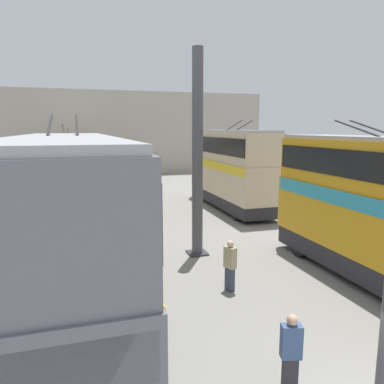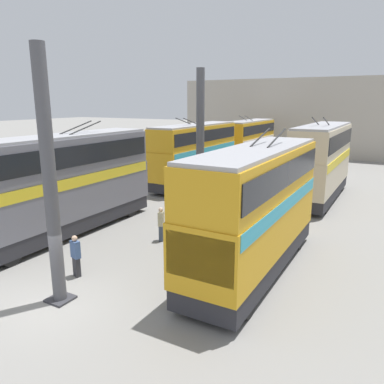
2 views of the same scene
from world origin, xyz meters
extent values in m
cube|color=#A8A093|center=(40.89, 0.00, 4.91)|extent=(0.50, 36.00, 9.83)
cylinder|color=#4C4C51|center=(10.96, 0.00, 4.36)|extent=(0.47, 0.47, 8.73)
cube|color=#333338|center=(10.96, 0.00, 0.04)|extent=(0.84, 0.84, 0.08)
cylinder|color=black|center=(9.34, -6.23, 0.49)|extent=(0.98, 0.30, 0.98)
cylinder|color=black|center=(9.34, -4.13, 0.49)|extent=(0.98, 0.30, 0.98)
cube|color=#28282D|center=(6.06, -5.18, 0.65)|extent=(9.57, 2.45, 0.77)
cube|color=gold|center=(6.06, -5.18, 2.17)|extent=(9.76, 2.50, 2.26)
cube|color=teal|center=(6.06, -5.18, 3.02)|extent=(9.47, 2.54, 0.55)
cylinder|color=#282828|center=(7.28, -5.53, 5.48)|extent=(2.35, 0.07, 0.65)
cylinder|color=#282828|center=(7.28, -4.83, 5.48)|extent=(2.35, 0.07, 0.65)
cylinder|color=black|center=(23.21, -6.23, 0.47)|extent=(0.95, 0.30, 0.95)
cylinder|color=black|center=(23.21, -4.13, 0.47)|extent=(0.95, 0.30, 0.95)
cylinder|color=black|center=(16.11, -6.23, 0.47)|extent=(0.95, 0.30, 0.95)
cylinder|color=black|center=(16.11, -4.13, 0.47)|extent=(0.95, 0.30, 0.95)
cube|color=#28282D|center=(19.56, -5.18, 0.64)|extent=(9.90, 2.45, 0.76)
cube|color=beige|center=(19.56, -5.18, 2.16)|extent=(10.10, 2.50, 2.27)
cube|color=yellow|center=(19.56, -5.18, 3.02)|extent=(9.79, 2.54, 0.55)
cube|color=beige|center=(19.56, -5.18, 4.26)|extent=(10.00, 2.43, 1.92)
cube|color=black|center=(19.56, -5.18, 4.35)|extent=(9.69, 2.51, 1.06)
cube|color=#9E9EA3|center=(19.56, -5.18, 5.29)|extent=(9.90, 2.25, 0.14)
cube|color=black|center=(24.55, -5.18, 2.39)|extent=(0.12, 2.30, 1.46)
cylinder|color=#282828|center=(18.30, -5.53, 5.65)|extent=(2.35, 0.07, 0.65)
cylinder|color=#282828|center=(18.30, -4.83, 5.65)|extent=(2.35, 0.07, 0.65)
cylinder|color=black|center=(9.57, 4.13, 0.48)|extent=(0.96, 0.30, 0.96)
cylinder|color=black|center=(9.57, 6.23, 0.48)|extent=(0.96, 0.30, 0.96)
cube|color=#28282D|center=(5.55, 5.18, 0.65)|extent=(11.02, 2.45, 0.77)
cube|color=slate|center=(5.55, 5.18, 2.16)|extent=(11.25, 2.50, 2.25)
cube|color=yellow|center=(5.55, 5.18, 3.01)|extent=(10.91, 2.54, 0.55)
cube|color=slate|center=(5.55, 5.18, 4.21)|extent=(11.14, 2.43, 1.86)
cube|color=black|center=(5.55, 5.18, 4.30)|extent=(10.80, 2.51, 1.02)
cube|color=#9E9EA3|center=(5.55, 5.18, 5.21)|extent=(11.02, 2.25, 0.14)
cylinder|color=#282828|center=(6.96, 4.83, 5.57)|extent=(2.35, 0.07, 0.65)
cylinder|color=#282828|center=(6.96, 5.53, 5.57)|extent=(2.35, 0.07, 0.65)
cylinder|color=black|center=(23.95, 4.13, 0.47)|extent=(0.94, 0.30, 0.94)
cylinder|color=black|center=(23.95, 6.23, 0.47)|extent=(0.94, 0.30, 0.94)
cylinder|color=black|center=(15.89, 4.13, 0.47)|extent=(0.94, 0.30, 0.94)
cylinder|color=black|center=(15.89, 6.23, 0.47)|extent=(0.94, 0.30, 0.94)
cube|color=#28282D|center=(19.82, 5.18, 0.64)|extent=(10.84, 2.45, 0.76)
cube|color=gold|center=(19.82, 5.18, 2.15)|extent=(11.06, 2.50, 2.25)
cube|color=teal|center=(19.82, 5.18, 3.00)|extent=(10.73, 2.54, 0.55)
cube|color=gold|center=(19.82, 5.18, 4.12)|extent=(10.95, 2.43, 1.68)
cube|color=black|center=(19.82, 5.18, 4.20)|extent=(10.62, 2.51, 0.92)
cube|color=#9E9EA3|center=(19.82, 5.18, 5.03)|extent=(10.84, 2.25, 0.14)
cube|color=black|center=(25.29, 5.18, 2.37)|extent=(0.12, 2.30, 1.44)
cylinder|color=#282828|center=(18.43, 4.83, 5.39)|extent=(2.35, 0.07, 0.65)
cylinder|color=#282828|center=(18.43, 5.53, 5.39)|extent=(2.35, 0.07, 0.65)
cylinder|color=black|center=(36.36, 4.13, 0.45)|extent=(0.91, 0.30, 0.91)
cylinder|color=black|center=(36.36, 6.23, 0.45)|extent=(0.91, 0.30, 0.91)
cylinder|color=black|center=(28.99, 4.13, 0.45)|extent=(0.91, 0.30, 0.91)
cylinder|color=black|center=(28.99, 6.23, 0.45)|extent=(0.91, 0.30, 0.91)
cube|color=#28282D|center=(32.57, 5.18, 0.63)|extent=(10.17, 2.45, 0.75)
cube|color=gold|center=(32.57, 5.18, 2.01)|extent=(10.37, 2.50, 2.01)
cube|color=silver|center=(32.57, 5.18, 2.73)|extent=(10.06, 2.54, 0.55)
cube|color=gold|center=(32.57, 5.18, 3.87)|extent=(10.27, 2.43, 1.72)
cube|color=black|center=(32.57, 5.18, 3.96)|extent=(9.96, 2.51, 0.95)
cube|color=#9E9EA3|center=(32.57, 5.18, 4.80)|extent=(10.17, 2.25, 0.14)
cube|color=black|center=(37.70, 5.18, 2.21)|extent=(0.12, 2.30, 1.28)
cylinder|color=#282828|center=(31.28, 4.83, 5.16)|extent=(2.35, 0.07, 0.65)
cylinder|color=#282828|center=(31.28, 5.53, 5.16)|extent=(2.35, 0.07, 0.65)
cube|color=#384251|center=(7.01, 0.11, 0.41)|extent=(0.35, 0.29, 0.82)
cube|color=tan|center=(7.01, 0.11, 1.18)|extent=(0.48, 0.37, 0.72)
sphere|color=beige|center=(7.01, 0.11, 1.66)|extent=(0.23, 0.23, 0.23)
cube|color=#2D2D33|center=(2.00, 0.87, 0.41)|extent=(0.27, 0.34, 0.82)
cube|color=#3D5684|center=(2.00, 0.87, 1.17)|extent=(0.34, 0.47, 0.71)
sphere|color=tan|center=(2.00, 0.87, 1.64)|extent=(0.23, 0.23, 0.23)
cylinder|color=#933828|center=(12.42, 2.45, 0.43)|extent=(0.59, 0.59, 0.85)
cylinder|color=#933828|center=(12.42, 2.45, 0.43)|extent=(0.62, 0.62, 0.04)
camera|label=1|loc=(-4.09, 4.86, 5.45)|focal=35.00mm
camera|label=2|loc=(-7.91, -10.06, 6.93)|focal=35.00mm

